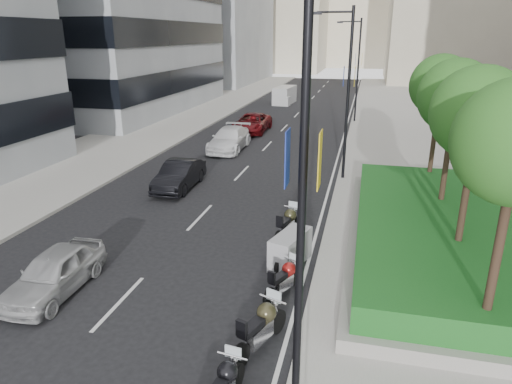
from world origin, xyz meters
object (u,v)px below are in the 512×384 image
(lamp_post_0, at_px, (294,188))
(car_b, at_px, (179,175))
(motorcycle_4, at_px, (285,279))
(car_c, at_px, (229,139))
(lamp_post_1, at_px, (346,87))
(lamp_post_2, at_px, (356,65))
(motorcycle_3, at_px, (261,327))
(motorcycle_5, at_px, (290,249))
(car_a, at_px, (55,272))
(delivery_van, at_px, (284,96))
(motorcycle_6, at_px, (288,224))
(car_d, at_px, (252,123))

(lamp_post_0, xyz_separation_m, car_b, (-8.06, 13.54, -4.35))
(motorcycle_4, relative_size, car_c, 0.36)
(lamp_post_1, bearing_deg, car_c, 146.49)
(lamp_post_1, xyz_separation_m, lamp_post_2, (0.00, 18.00, 0.00))
(car_b, height_order, car_c, car_c)
(motorcycle_3, xyz_separation_m, motorcycle_5, (-0.02, 4.64, -0.05))
(motorcycle_3, xyz_separation_m, car_a, (-6.82, 1.17, 0.04))
(lamp_post_2, relative_size, delivery_van, 1.89)
(motorcycle_6, bearing_deg, car_d, 31.10)
(motorcycle_4, relative_size, motorcycle_6, 0.83)
(lamp_post_1, bearing_deg, delivery_van, 106.20)
(car_d, bearing_deg, car_b, -90.47)
(motorcycle_6, xyz_separation_m, car_d, (-6.43, 19.86, 0.14))
(car_a, relative_size, car_d, 0.74)
(car_c, distance_m, car_d, 6.33)
(motorcycle_5, distance_m, car_d, 23.07)
(lamp_post_0, distance_m, car_c, 24.04)
(car_d, bearing_deg, motorcycle_3, -75.48)
(lamp_post_1, distance_m, motorcycle_6, 9.50)
(lamp_post_0, xyz_separation_m, car_d, (-7.94, 28.61, -4.31))
(lamp_post_0, distance_m, motorcycle_5, 8.04)
(motorcycle_4, bearing_deg, lamp_post_0, -144.73)
(motorcycle_3, height_order, car_d, car_d)
(lamp_post_0, bearing_deg, motorcycle_4, 100.92)
(lamp_post_2, bearing_deg, motorcycle_3, -91.78)
(car_a, height_order, car_c, car_c)
(motorcycle_3, bearing_deg, delivery_van, 30.17)
(car_a, height_order, car_d, car_d)
(lamp_post_1, xyz_separation_m, motorcycle_3, (-1.03, -15.05, -4.43))
(motorcycle_5, relative_size, car_d, 0.38)
(car_d, xyz_separation_m, delivery_van, (-0.31, 16.80, 0.15))
(car_b, relative_size, car_d, 0.81)
(lamp_post_2, relative_size, motorcycle_6, 3.97)
(lamp_post_1, relative_size, lamp_post_2, 1.00)
(lamp_post_2, bearing_deg, motorcycle_5, -92.12)
(lamp_post_2, distance_m, motorcycle_3, 33.36)
(car_a, xyz_separation_m, car_c, (-0.11, 19.15, 0.09))
(motorcycle_3, bearing_deg, motorcycle_6, 24.85)
(lamp_post_1, distance_m, car_b, 9.79)
(car_b, bearing_deg, motorcycle_5, -46.15)
(lamp_post_1, height_order, car_a, lamp_post_1)
(lamp_post_2, xyz_separation_m, car_a, (-7.85, -31.88, -4.39))
(motorcycle_6, bearing_deg, motorcycle_4, -158.20)
(car_c, xyz_separation_m, car_d, (0.02, 6.33, -0.02))
(motorcycle_3, relative_size, motorcycle_5, 1.10)
(motorcycle_3, xyz_separation_m, car_c, (-6.94, 20.32, 0.13))
(motorcycle_4, bearing_deg, car_d, 40.74)
(motorcycle_5, height_order, car_c, car_c)
(motorcycle_6, distance_m, car_b, 8.11)
(motorcycle_6, bearing_deg, lamp_post_0, -156.98)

